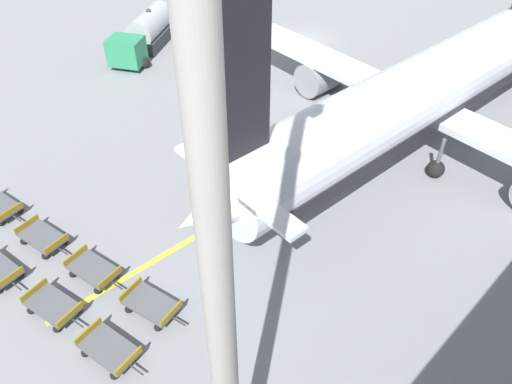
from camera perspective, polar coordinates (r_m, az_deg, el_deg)
The scene contains 10 objects.
ground_plane at distance 46.99m, azimuth 5.63°, elevation 16.96°, with size 500.00×500.00×0.00m, color gray.
airplane at distance 33.38m, azimuth 19.29°, elevation 11.08°, with size 29.81×38.18×13.37m.
fuel_tanker_primary at distance 45.73m, azimuth -12.45°, elevation 17.24°, with size 6.76×8.79×3.03m.
baggage_dolly_row_near_col_c at distance 24.72m, azimuth -22.16°, elevation -11.99°, with size 3.29×1.90×0.92m.
baggage_dolly_row_near_col_d at distance 22.61m, azimuth -16.41°, elevation -16.89°, with size 3.29×1.86×0.92m.
baggage_dolly_row_mid_a_col_b at distance 27.94m, azimuth -23.18°, elevation -4.83°, with size 3.29×1.86×0.92m.
baggage_dolly_row_mid_a_col_c at distance 25.49m, azimuth -18.06°, elevation -8.49°, with size 3.29×1.87×0.92m.
baggage_dolly_row_mid_a_col_d at distance 23.49m, azimuth -11.86°, elevation -12.52°, with size 3.29×1.93×0.92m.
apron_light_mast at distance 7.66m, azimuth -5.36°, elevation 0.76°, with size 2.00×0.73×25.70m.
stand_guidance_stripe at distance 30.81m, azimuth 6.22°, elevation 2.60°, with size 2.40×33.72×0.01m.
Camera 1 is at (27.26, -33.19, 19.05)m, focal length 35.00 mm.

